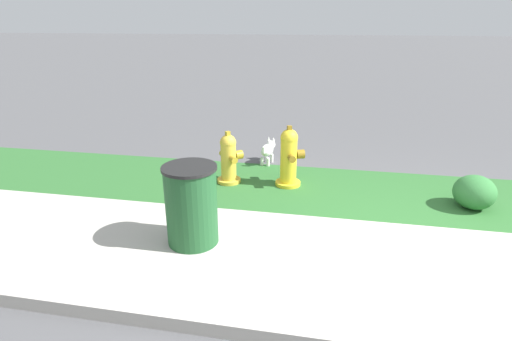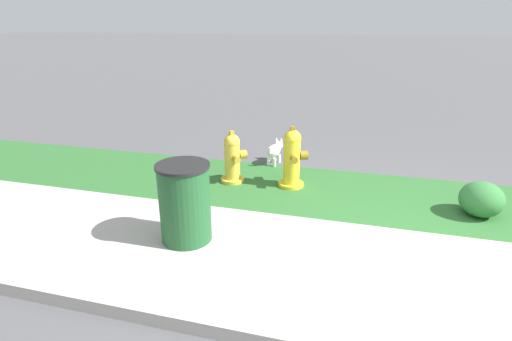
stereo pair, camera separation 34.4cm
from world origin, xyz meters
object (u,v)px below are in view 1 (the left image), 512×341
object	(u,v)px
fire_hydrant_far_end	(229,158)
small_white_dog	(268,150)
fire_hydrant_by_grass_verge	(289,157)
shrub_bush_far_verge	(474,192)
trash_bin	(191,205)

from	to	relation	value
fire_hydrant_far_end	small_white_dog	size ratio (longest dim) A/B	1.57
small_white_dog	fire_hydrant_by_grass_verge	bearing A→B (deg)	-145.00
small_white_dog	fire_hydrant_far_end	bearing A→B (deg)	164.23
shrub_bush_far_verge	trash_bin	bearing A→B (deg)	-155.47
fire_hydrant_by_grass_verge	fire_hydrant_far_end	size ratio (longest dim) A/B	1.14
fire_hydrant_by_grass_verge	small_white_dog	xyz separation A→B (m)	(-0.41, 0.82, -0.18)
fire_hydrant_by_grass_verge	shrub_bush_far_verge	bearing A→B (deg)	61.50
fire_hydrant_far_end	trash_bin	size ratio (longest dim) A/B	0.89
trash_bin	shrub_bush_far_verge	world-z (taller)	trash_bin
small_white_dog	trash_bin	world-z (taller)	trash_bin
fire_hydrant_by_grass_verge	fire_hydrant_far_end	world-z (taller)	fire_hydrant_by_grass_verge
fire_hydrant_far_end	fire_hydrant_by_grass_verge	bearing A→B (deg)	52.48
fire_hydrant_by_grass_verge	trash_bin	size ratio (longest dim) A/B	1.01
fire_hydrant_by_grass_verge	fire_hydrant_far_end	bearing A→B (deg)	-107.58
fire_hydrant_by_grass_verge	shrub_bush_far_verge	xyz separation A→B (m)	(2.21, -0.29, -0.19)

